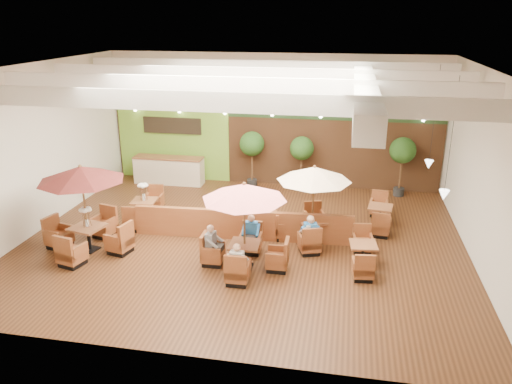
% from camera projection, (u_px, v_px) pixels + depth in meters
% --- Properties ---
extents(room, '(14.04, 14.00, 5.52)m').
position_uv_depth(room, '(258.00, 123.00, 16.16)').
color(room, '#381E0F').
rests_on(room, ground).
extents(service_counter, '(3.00, 0.75, 1.18)m').
position_uv_depth(service_counter, '(169.00, 170.00, 21.59)').
color(service_counter, beige).
rests_on(service_counter, ground).
extents(booth_divider, '(7.15, 0.57, 0.99)m').
position_uv_depth(booth_divider, '(242.00, 225.00, 16.20)').
color(booth_divider, brown).
rests_on(booth_divider, ground).
extents(table_0, '(2.84, 2.84, 2.78)m').
position_uv_depth(table_0, '(83.00, 194.00, 14.96)').
color(table_0, brown).
rests_on(table_0, ground).
extents(table_1, '(2.54, 2.54, 2.61)m').
position_uv_depth(table_1, '(244.00, 210.00, 13.94)').
color(table_1, brown).
rests_on(table_1, ground).
extents(table_2, '(2.50, 2.64, 2.55)m').
position_uv_depth(table_2, '(312.00, 187.00, 15.64)').
color(table_2, brown).
rests_on(table_2, ground).
extents(table_3, '(0.91, 2.53, 1.52)m').
position_uv_depth(table_3, '(145.00, 206.00, 17.76)').
color(table_3, brown).
rests_on(table_3, ground).
extents(table_4, '(0.85, 2.33, 0.86)m').
position_uv_depth(table_4, '(363.00, 255.00, 14.56)').
color(table_4, brown).
rests_on(table_4, ground).
extents(table_5, '(0.91, 2.47, 0.90)m').
position_uv_depth(table_5, '(380.00, 216.00, 17.31)').
color(table_5, brown).
rests_on(table_5, ground).
extents(topiary_0, '(1.03, 1.03, 2.39)m').
position_uv_depth(topiary_0, '(252.00, 146.00, 20.74)').
color(topiary_0, black).
rests_on(topiary_0, ground).
extents(topiary_1, '(0.98, 0.98, 2.28)m').
position_uv_depth(topiary_1, '(302.00, 150.00, 20.41)').
color(topiary_1, black).
rests_on(topiary_1, ground).
extents(topiary_2, '(1.04, 1.04, 2.41)m').
position_uv_depth(topiary_2, '(403.00, 153.00, 19.68)').
color(topiary_2, black).
rests_on(topiary_2, ground).
extents(diner_0, '(0.38, 0.31, 0.75)m').
position_uv_depth(diner_0, '(237.00, 259.00, 13.41)').
color(diner_0, silver).
rests_on(diner_0, ground).
extents(diner_1, '(0.38, 0.30, 0.77)m').
position_uv_depth(diner_1, '(251.00, 230.00, 15.17)').
color(diner_1, '#2A6EB9').
rests_on(diner_1, ground).
extents(diner_2, '(0.33, 0.40, 0.78)m').
position_uv_depth(diner_2, '(212.00, 241.00, 14.45)').
color(diner_2, gray).
rests_on(diner_2, ground).
extents(diner_3, '(0.42, 0.36, 0.81)m').
position_uv_depth(diner_3, '(310.00, 230.00, 15.13)').
color(diner_3, '#2A6EB9').
rests_on(diner_3, ground).
extents(diner_4, '(0.43, 0.41, 0.76)m').
position_uv_depth(diner_4, '(310.00, 231.00, 15.13)').
color(diner_4, silver).
rests_on(diner_4, ground).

